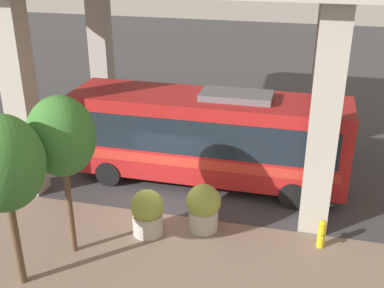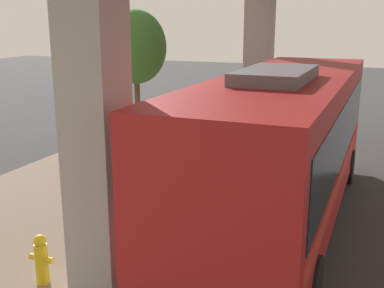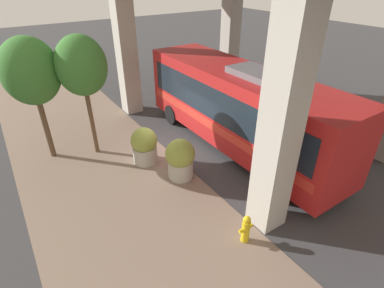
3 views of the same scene
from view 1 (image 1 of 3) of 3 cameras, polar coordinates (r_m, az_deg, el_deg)
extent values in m
plane|color=#38383A|center=(17.13, -3.85, -8.25)|extent=(80.00, 80.00, 0.00)
cube|color=#7A6656|center=(14.82, -7.44, -14.19)|extent=(6.00, 40.00, 0.02)
cube|color=#ADA89E|center=(15.26, 15.37, 2.33)|extent=(0.90, 0.90, 7.42)
cube|color=#ADA89E|center=(18.13, -19.67, 5.19)|extent=(0.90, 0.90, 7.42)
cube|color=#ADA89E|center=(21.94, 15.32, 8.86)|extent=(0.90, 0.90, 7.42)
cube|color=#ADA89E|center=(24.02, -10.71, 10.55)|extent=(0.90, 0.90, 7.42)
cube|color=#B21E1E|center=(18.35, 1.87, 1.07)|extent=(2.64, 10.43, 3.07)
cube|color=#19232D|center=(18.21, 1.89, 2.14)|extent=(2.68, 9.59, 1.35)
cube|color=red|center=(18.60, 1.85, -0.67)|extent=(2.68, 9.91, 0.37)
cube|color=slate|center=(17.60, 5.28, 5.72)|extent=(1.32, 2.61, 0.24)
cylinder|color=black|center=(18.96, -9.86, -3.46)|extent=(0.28, 1.00, 1.00)
cylinder|color=black|center=(21.01, -7.23, -0.46)|extent=(0.28, 1.00, 1.00)
cylinder|color=black|center=(17.56, 11.86, -5.99)|extent=(0.28, 1.00, 1.00)
cylinder|color=black|center=(19.76, 12.24, -2.48)|extent=(0.28, 1.00, 1.00)
cylinder|color=gold|center=(15.78, 15.06, -10.53)|extent=(0.24, 0.24, 0.79)
sphere|color=gold|center=(15.53, 15.25, -9.10)|extent=(0.23, 0.23, 0.23)
cylinder|color=gold|center=(15.57, 15.11, -10.53)|extent=(0.14, 0.11, 0.11)
cylinder|color=gold|center=(15.86, 15.11, -9.82)|extent=(0.14, 0.11, 0.11)
cylinder|color=#ADA89E|center=(15.97, -5.24, -9.37)|extent=(0.99, 0.99, 0.74)
sphere|color=olive|center=(15.61, -5.34, -7.33)|extent=(1.07, 1.07, 1.07)
sphere|color=orange|center=(15.76, -4.82, -7.64)|extent=(0.35, 0.35, 0.35)
cylinder|color=#ADA89E|center=(16.11, 1.35, -8.91)|extent=(0.97, 0.97, 0.75)
sphere|color=olive|center=(15.75, 1.38, -6.81)|extent=(1.14, 1.14, 1.14)
sphere|color=#993F8C|center=(15.92, 1.81, -7.19)|extent=(0.34, 0.34, 0.34)
cylinder|color=brown|center=(14.89, -14.32, -7.02)|extent=(0.18, 0.18, 3.28)
ellipsoid|color=#38722D|center=(13.91, -15.24, 0.88)|extent=(1.95, 1.95, 2.34)
cylinder|color=brown|center=(14.09, -20.21, -10.20)|extent=(0.22, 0.22, 3.10)
ellipsoid|color=#38722D|center=(13.05, -21.56, -2.15)|extent=(2.15, 2.15, 2.58)
camera|label=2|loc=(20.47, 34.38, 7.41)|focal=45.00mm
camera|label=3|loc=(10.04, 45.11, 5.33)|focal=28.00mm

